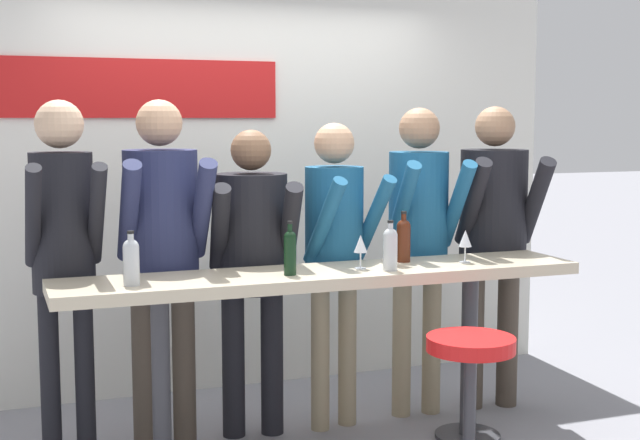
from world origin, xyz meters
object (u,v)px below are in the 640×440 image
(wine_glass_0, at_px, (361,245))
(wine_glass_1, at_px, (465,240))
(person_far_left, at_px, (63,235))
(wine_bottle_1, at_px, (390,247))
(person_right, at_px, (494,223))
(wine_bottle_2, at_px, (131,260))
(tasting_table, at_px, (325,301))
(wine_bottle_0, at_px, (404,238))
(bar_stool, at_px, (470,387))
(person_center_left, at_px, (252,250))
(person_center_right, at_px, (419,225))
(person_left, at_px, (162,235))
(person_center, at_px, (335,239))
(wine_bottle_3, at_px, (290,250))

(wine_glass_0, distance_m, wine_glass_1, 0.60)
(person_far_left, relative_size, wine_bottle_1, 7.22)
(person_right, bearing_deg, wine_bottle_2, -157.03)
(wine_bottle_1, bearing_deg, tasting_table, 159.45)
(tasting_table, relative_size, wine_bottle_0, 9.93)
(tasting_table, bearing_deg, wine_bottle_0, 12.33)
(bar_stool, xyz_separation_m, wine_bottle_2, (-1.50, 0.50, 0.62))
(bar_stool, relative_size, person_center_left, 0.43)
(wine_bottle_2, bearing_deg, wine_glass_0, 2.04)
(person_right, bearing_deg, person_center_right, -172.83)
(tasting_table, bearing_deg, person_left, 148.64)
(wine_bottle_1, bearing_deg, person_far_left, 161.02)
(person_center_right, xyz_separation_m, wine_bottle_0, (-0.27, -0.35, -0.02))
(person_center, distance_m, wine_glass_0, 0.45)
(wine_glass_1, bearing_deg, wine_bottle_1, -170.52)
(person_left, bearing_deg, wine_bottle_1, -26.92)
(wine_bottle_0, bearing_deg, person_center_left, 154.64)
(bar_stool, relative_size, person_far_left, 0.40)
(tasting_table, xyz_separation_m, wine_bottle_3, (-0.21, -0.06, 0.28))
(person_right, distance_m, wine_glass_0, 1.16)
(wine_bottle_0, bearing_deg, person_right, 23.13)
(bar_stool, distance_m, person_center, 1.20)
(person_center_left, distance_m, wine_bottle_0, 0.83)
(person_right, bearing_deg, wine_glass_1, -124.20)
(bar_stool, xyz_separation_m, person_left, (-1.26, 1.03, 0.66))
(tasting_table, height_order, wine_glass_1, wine_glass_1)
(person_left, distance_m, wine_bottle_2, 0.58)
(person_center_left, xyz_separation_m, wine_bottle_1, (0.56, -0.58, 0.06))
(wine_bottle_1, distance_m, wine_glass_0, 0.15)
(wine_bottle_1, xyz_separation_m, wine_bottle_2, (-1.29, 0.05, -0.00))
(tasting_table, bearing_deg, person_center, 62.44)
(bar_stool, xyz_separation_m, person_far_left, (-1.76, 0.99, 0.68))
(person_far_left, bearing_deg, wine_bottle_3, -25.42)
(person_center, bearing_deg, person_far_left, 170.28)
(bar_stool, bearing_deg, person_center, 106.80)
(person_center, xyz_separation_m, wine_bottle_2, (-1.20, -0.49, 0.02))
(person_right, bearing_deg, bar_stool, -115.59)
(tasting_table, distance_m, person_center_right, 0.94)
(bar_stool, height_order, person_left, person_left)
(tasting_table, relative_size, person_center_left, 1.60)
(tasting_table, bearing_deg, wine_bottle_2, -176.06)
(person_left, relative_size, wine_bottle_1, 7.24)
(person_left, distance_m, wine_bottle_3, 0.75)
(person_right, bearing_deg, person_left, -170.31)
(tasting_table, xyz_separation_m, bar_stool, (0.52, -0.57, -0.34))
(bar_stool, xyz_separation_m, wine_bottle_1, (-0.21, 0.46, 0.62))
(person_center_left, height_order, wine_bottle_1, person_center_left)
(person_right, bearing_deg, person_center, -169.11)
(wine_glass_0, bearing_deg, wine_bottle_1, -35.69)
(person_far_left, height_order, person_left, person_left)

